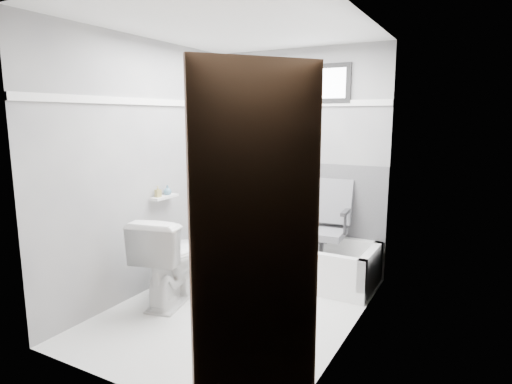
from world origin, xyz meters
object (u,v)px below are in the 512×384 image
Objects in this scene: bathtub at (302,260)px; soap_bottle_a at (158,192)px; office_chair at (322,226)px; door at (273,261)px; toilet at (171,259)px; soap_bottle_b at (167,190)px.

bathtub is 13.06× the size of soap_bottle_a.
door is (0.56, -2.26, 0.42)m from office_chair.
office_chair is 1.53m from toilet.
office_chair is 1.13× the size of toilet.
soap_bottle_a is (-0.32, 0.22, 0.56)m from toilet.
soap_bottle_a reaches higher than soap_bottle_b.
toilet reaches higher than bathtub.
soap_bottle_b reaches higher than bathtub.
bathtub is 1.37m from toilet.
bathtub is 1.61× the size of office_chair.
bathtub is at bearing -170.04° from office_chair.
soap_bottle_b is (-0.32, 0.36, 0.56)m from toilet.
door is (0.75, -2.21, 0.79)m from bathtub.
door is at bearing -38.08° from soap_bottle_b.
bathtub is at bearing 108.75° from door.
office_chair is (0.19, 0.05, 0.37)m from bathtub.
office_chair is 0.46× the size of door.
bathtub is 0.42m from office_chair.
bathtub is 1.83× the size of toilet.
soap_bottle_b is at bearing -148.91° from bathtub.
soap_bottle_a is at bearing -144.15° from bathtub.
soap_bottle_a is 0.14m from soap_bottle_b.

